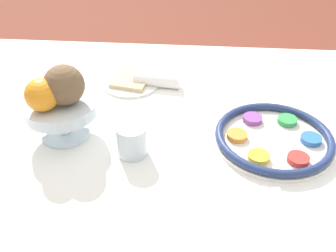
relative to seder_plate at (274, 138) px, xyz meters
name	(u,v)px	position (x,y,z in m)	size (l,w,h in m)	color
dining_table	(184,211)	(0.22, -0.08, -0.37)	(1.60, 0.97, 0.72)	white
seder_plate	(274,138)	(0.00, 0.00, 0.00)	(0.29, 0.29, 0.03)	silver
fruit_stand	(61,110)	(0.53, 0.01, 0.06)	(0.18, 0.18, 0.10)	silver
orange_fruit	(42,95)	(0.55, 0.04, 0.12)	(0.08, 0.08, 0.08)	orange
coconut	(64,85)	(0.51, 0.01, 0.13)	(0.10, 0.10, 0.10)	brown
bread_plate	(131,82)	(0.40, -0.26, -0.01)	(0.18, 0.18, 0.02)	silver
napkin_roll	(157,80)	(0.32, -0.26, 0.01)	(0.14, 0.06, 0.04)	white
cup_mid	(132,140)	(0.34, 0.07, 0.02)	(0.07, 0.07, 0.08)	silver
fork_left	(285,224)	(0.01, 0.26, -0.01)	(0.03, 0.20, 0.01)	silver
fork_right	(270,223)	(0.04, 0.26, -0.01)	(0.03, 0.20, 0.01)	silver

